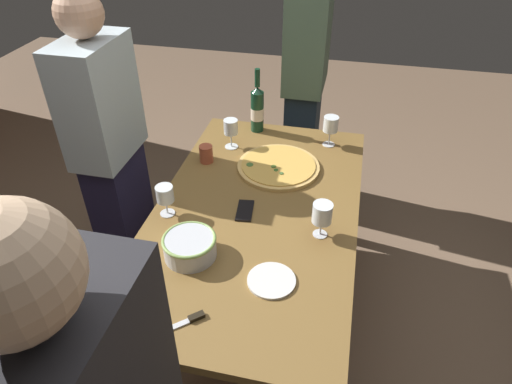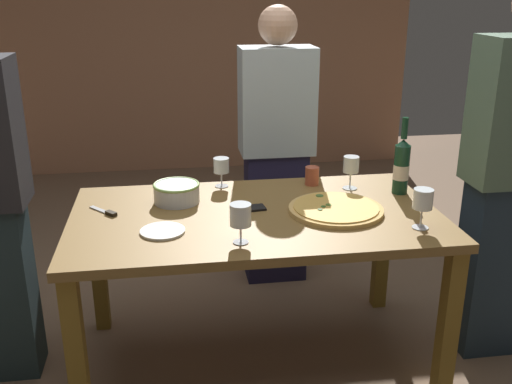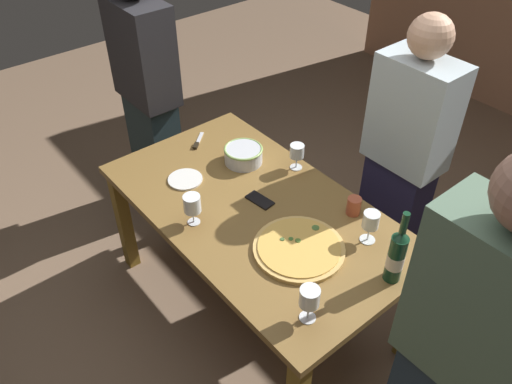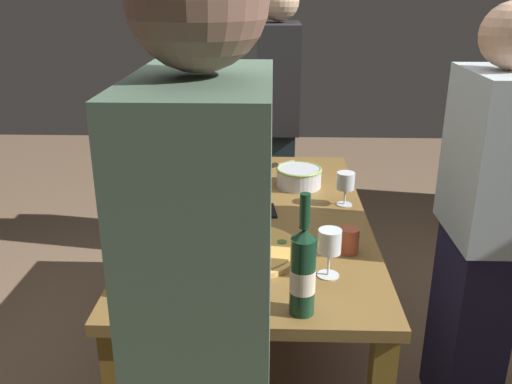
# 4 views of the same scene
# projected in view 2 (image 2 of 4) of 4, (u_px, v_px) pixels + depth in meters

# --- Properties ---
(ground_plane) EXTENTS (8.00, 8.00, 0.00)m
(ground_plane) POSITION_uv_depth(u_px,v_px,m) (256.00, 358.00, 2.80)
(ground_plane) COLOR #7C614A
(dining_table) EXTENTS (1.60, 0.90, 0.75)m
(dining_table) POSITION_uv_depth(u_px,v_px,m) (256.00, 233.00, 2.58)
(dining_table) COLOR brown
(dining_table) RESTS_ON ground
(brick_wall_back) EXTENTS (3.84, 0.16, 2.64)m
(brick_wall_back) POSITION_uv_depth(u_px,v_px,m) (204.00, 26.00, 5.34)
(brick_wall_back) COLOR #A97353
(brick_wall_back) RESTS_ON ground
(pizza) EXTENTS (0.41, 0.41, 0.03)m
(pizza) POSITION_uv_depth(u_px,v_px,m) (336.00, 209.00, 2.56)
(pizza) COLOR #DEB061
(pizza) RESTS_ON dining_table
(serving_bowl) EXTENTS (0.21, 0.21, 0.09)m
(serving_bowl) POSITION_uv_depth(u_px,v_px,m) (177.00, 192.00, 2.66)
(serving_bowl) COLOR silver
(serving_bowl) RESTS_ON dining_table
(wine_bottle) EXTENTS (0.07, 0.07, 0.37)m
(wine_bottle) POSITION_uv_depth(u_px,v_px,m) (402.00, 166.00, 2.75)
(wine_bottle) COLOR #143924
(wine_bottle) RESTS_ON dining_table
(wine_glass_near_pizza) EXTENTS (0.08, 0.08, 0.17)m
(wine_glass_near_pizza) POSITION_uv_depth(u_px,v_px,m) (423.00, 201.00, 2.36)
(wine_glass_near_pizza) COLOR white
(wine_glass_near_pizza) RESTS_ON dining_table
(wine_glass_by_bottle) EXTENTS (0.08, 0.08, 0.16)m
(wine_glass_by_bottle) POSITION_uv_depth(u_px,v_px,m) (241.00, 217.00, 2.22)
(wine_glass_by_bottle) COLOR white
(wine_glass_by_bottle) RESTS_ON dining_table
(wine_glass_far_left) EXTENTS (0.08, 0.08, 0.14)m
(wine_glass_far_left) POSITION_uv_depth(u_px,v_px,m) (221.00, 167.00, 2.85)
(wine_glass_far_left) COLOR white
(wine_glass_far_left) RESTS_ON dining_table
(wine_glass_far_right) EXTENTS (0.08, 0.08, 0.16)m
(wine_glass_far_right) POSITION_uv_depth(u_px,v_px,m) (351.00, 166.00, 2.81)
(wine_glass_far_right) COLOR white
(wine_glass_far_right) RESTS_ON dining_table
(cup_amber) EXTENTS (0.07, 0.07, 0.09)m
(cup_amber) POSITION_uv_depth(u_px,v_px,m) (312.00, 176.00, 2.90)
(cup_amber) COLOR #B45136
(cup_amber) RESTS_ON dining_table
(side_plate) EXTENTS (0.18, 0.18, 0.01)m
(side_plate) POSITION_uv_depth(u_px,v_px,m) (163.00, 231.00, 2.35)
(side_plate) COLOR white
(side_plate) RESTS_ON dining_table
(cell_phone) EXTENTS (0.15, 0.09, 0.01)m
(cell_phone) POSITION_uv_depth(u_px,v_px,m) (249.00, 208.00, 2.59)
(cell_phone) COLOR black
(cell_phone) RESTS_ON dining_table
(pizza_knife) EXTENTS (0.13, 0.15, 0.02)m
(pizza_knife) POSITION_uv_depth(u_px,v_px,m) (106.00, 212.00, 2.55)
(pizza_knife) COLOR silver
(pizza_knife) RESTS_ON dining_table
(person_host) EXTENTS (0.41, 0.24, 1.59)m
(person_host) POSITION_uv_depth(u_px,v_px,m) (276.00, 149.00, 3.34)
(person_host) COLOR #1E1C3A
(person_host) RESTS_ON ground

